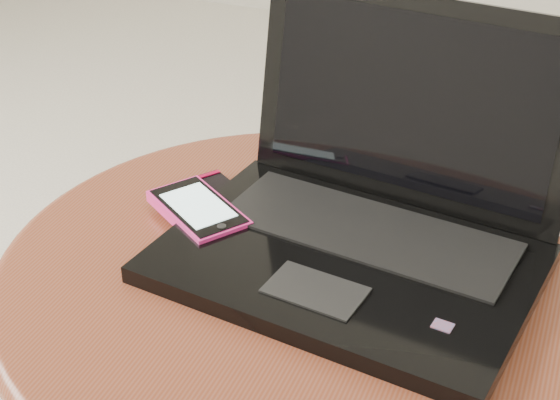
% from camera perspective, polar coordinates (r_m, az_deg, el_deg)
% --- Properties ---
extents(table, '(0.62, 0.62, 0.49)m').
position_cam_1_polar(table, '(0.93, 0.90, -9.50)').
color(table, '#5F2F15').
rests_on(table, ground).
extents(laptop, '(0.40, 0.34, 0.24)m').
position_cam_1_polar(laptop, '(0.86, 5.80, -0.98)').
color(laptop, black).
rests_on(laptop, table).
extents(phone_black, '(0.13, 0.12, 0.01)m').
position_cam_1_polar(phone_black, '(0.96, -4.12, -0.07)').
color(phone_black, black).
rests_on(phone_black, table).
extents(phone_pink, '(0.14, 0.12, 0.01)m').
position_cam_1_polar(phone_pink, '(0.92, -5.52, -0.72)').
color(phone_pink, '#FF2A91').
rests_on(phone_pink, phone_black).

